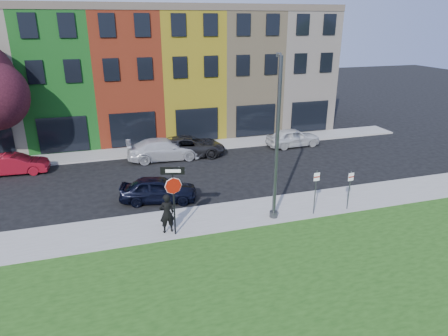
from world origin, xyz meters
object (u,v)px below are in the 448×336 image
object	(u,v)px
sedan_near	(158,189)
street_lamp	(277,140)
man	(167,213)
stop_sign	(173,187)

from	to	relation	value
sedan_near	street_lamp	distance (m)	7.18
man	street_lamp	bearing A→B (deg)	174.41
sedan_near	street_lamp	bearing A→B (deg)	-111.71
man	sedan_near	size ratio (longest dim) A/B	0.43
sedan_near	street_lamp	size ratio (longest dim) A/B	0.56
stop_sign	street_lamp	world-z (taller)	street_lamp
stop_sign	street_lamp	bearing A→B (deg)	21.50
stop_sign	sedan_near	bearing A→B (deg)	108.83
man	sedan_near	distance (m)	3.74
man	street_lamp	distance (m)	6.15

